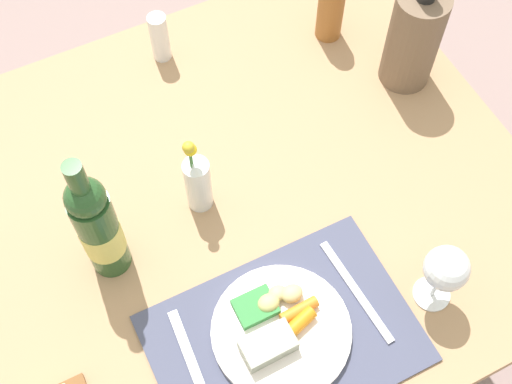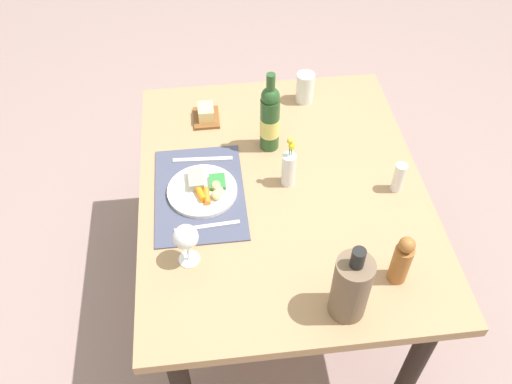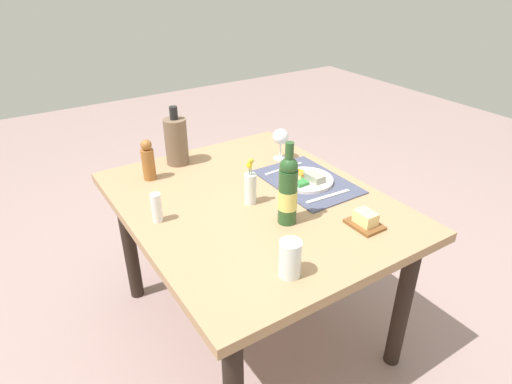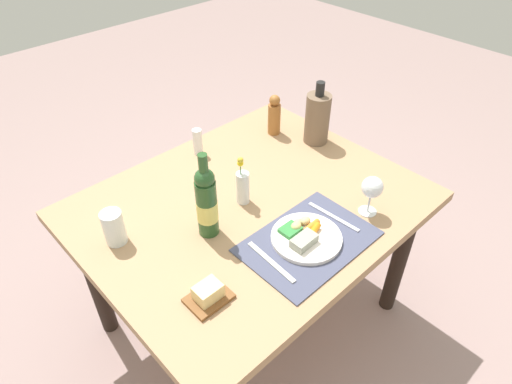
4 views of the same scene
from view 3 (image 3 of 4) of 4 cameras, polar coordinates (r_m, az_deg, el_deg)
ground_plane at (r=2.25m, az=-0.36°, el=-16.76°), size 8.00×8.00×0.00m
dining_table at (r=1.86m, az=-0.42°, el=-3.42°), size 1.22×1.00×0.70m
placemat at (r=1.96m, az=6.75°, el=1.34°), size 0.45×0.31×0.01m
dinner_plate at (r=1.95m, az=6.50°, el=1.64°), size 0.24×0.24×0.05m
fork at (r=1.85m, az=9.36°, el=-0.55°), size 0.03×0.22×0.00m
knife at (r=2.06m, az=3.66°, el=3.05°), size 0.03×0.22×0.00m
pepper_mill at (r=2.00m, az=-13.84°, el=3.97°), size 0.06×0.06×0.19m
flower_vase at (r=1.76m, az=-0.73°, el=0.64°), size 0.05×0.05×0.20m
butter_dish at (r=1.68m, az=13.99°, el=-3.61°), size 0.13×0.10×0.06m
salt_shaker at (r=1.69m, az=-12.78°, el=-2.01°), size 0.04×0.04×0.12m
wine_bottle at (r=1.61m, az=4.16°, el=0.18°), size 0.07×0.07×0.32m
cooler_bottle at (r=2.12m, az=-10.33°, el=6.57°), size 0.11×0.11×0.28m
water_tumbler at (r=1.39m, az=4.43°, el=-8.89°), size 0.07×0.07×0.13m
wine_glass at (r=2.14m, az=3.22°, el=7.07°), size 0.08×0.08×0.15m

